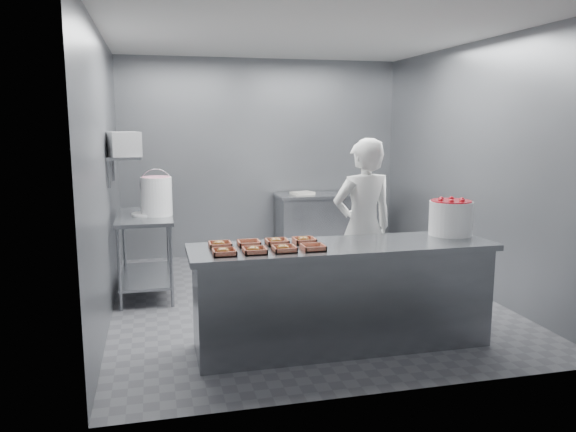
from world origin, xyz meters
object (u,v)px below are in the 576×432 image
object	(u,v)px
tray_1	(254,250)
tray_7	(304,240)
tray_0	(224,252)
tray_2	(284,248)
service_counter	(342,295)
glaze_bucket	(157,195)
tray_5	(249,243)
prep_table	(146,242)
appliance	(124,144)
tray_3	(313,247)
strawberry_tub	(451,217)
tray_4	(220,244)
worker	(363,228)
back_counter	(328,224)
tray_6	(277,241)

from	to	relation	value
tray_1	tray_7	world-z (taller)	same
tray_0	tray_2	xyz separation A→B (m)	(0.48, 0.00, 0.00)
service_counter	glaze_bucket	xyz separation A→B (m)	(-1.51, 1.88, 0.67)
service_counter	tray_5	bearing A→B (deg)	170.08
prep_table	appliance	distance (m)	1.14
tray_1	appliance	xyz separation A→B (m)	(-1.03, 1.82, 0.77)
service_counter	tray_3	size ratio (longest dim) A/B	13.88
tray_3	strawberry_tub	distance (m)	1.42
tray_4	glaze_bucket	bearing A→B (deg)	105.51
strawberry_tub	glaze_bucket	world-z (taller)	glaze_bucket
service_counter	strawberry_tub	xyz separation A→B (m)	(1.08, 0.15, 0.62)
tray_5	worker	distance (m)	1.39
tray_4	glaze_bucket	distance (m)	1.82
tray_4	tray_5	bearing A→B (deg)	0.00
prep_table	glaze_bucket	xyz separation A→B (m)	(0.14, -0.07, 0.53)
back_counter	tray_3	bearing A→B (deg)	-109.54
prep_table	back_counter	distance (m)	2.87
tray_7	worker	distance (m)	0.98
tray_1	tray_7	distance (m)	0.55
tray_1	prep_table	bearing A→B (deg)	112.51
tray_0	tray_6	size ratio (longest dim) A/B	1.00
back_counter	tray_7	bearing A→B (deg)	-111.16
tray_6	appliance	xyz separation A→B (m)	(-1.27, 1.55, 0.77)
tray_0	strawberry_tub	size ratio (longest dim) A/B	0.49
tray_5	tray_7	bearing A→B (deg)	-0.00
worker	strawberry_tub	distance (m)	0.87
service_counter	tray_2	size ratio (longest dim) A/B	13.88
prep_table	tray_1	bearing A→B (deg)	-67.49
worker	glaze_bucket	xyz separation A→B (m)	(-1.98, 1.14, 0.24)
service_counter	tray_6	xyz separation A→B (m)	(-0.55, 0.14, 0.47)
prep_table	service_counter	bearing A→B (deg)	-49.76
back_counter	tray_6	xyz separation A→B (m)	(-1.45, -3.11, 0.47)
back_counter	appliance	world-z (taller)	appliance
glaze_bucket	appliance	size ratio (longest dim) A/B	1.53
service_counter	appliance	bearing A→B (deg)	137.24
tray_6	tray_7	world-z (taller)	same
worker	appliance	size ratio (longest dim) A/B	5.24
tray_3	tray_7	size ratio (longest dim) A/B	1.00
tray_5	appliance	size ratio (longest dim) A/B	0.56
service_counter	tray_2	world-z (taller)	tray_2
tray_1	tray_2	size ratio (longest dim) A/B	1.00
strawberry_tub	service_counter	bearing A→B (deg)	-172.09
back_counter	tray_6	bearing A→B (deg)	-114.90
tray_2	appliance	size ratio (longest dim) A/B	0.56
tray_2	tray_4	world-z (taller)	same
back_counter	tray_7	world-z (taller)	tray_7
tray_1	tray_4	distance (m)	0.36
tray_5	worker	world-z (taller)	worker
prep_table	tray_5	distance (m)	2.04
tray_0	prep_table	bearing A→B (deg)	106.67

